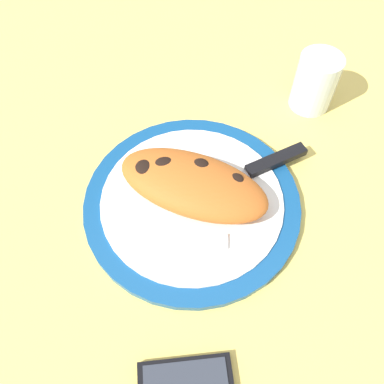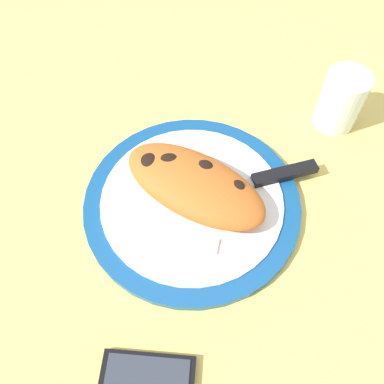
{
  "view_description": "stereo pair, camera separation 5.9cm",
  "coord_description": "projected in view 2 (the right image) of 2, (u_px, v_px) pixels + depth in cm",
  "views": [
    {
      "loc": [
        4.19,
        -31.39,
        53.08
      ],
      "look_at": [
        0.0,
        0.0,
        3.55
      ],
      "focal_mm": 38.07,
      "sensor_mm": 36.0,
      "label": 1
    },
    {
      "loc": [
        9.91,
        -30.08,
        53.08
      ],
      "look_at": [
        0.0,
        0.0,
        3.55
      ],
      "focal_mm": 38.07,
      "sensor_mm": 36.0,
      "label": 2
    }
  ],
  "objects": [
    {
      "name": "ground_plane",
      "position": [
        192.0,
        210.0,
        0.63
      ],
      "size": [
        150.0,
        150.0,
        3.0
      ],
      "primitive_type": "cube",
      "color": "#EACC60"
    },
    {
      "name": "plate",
      "position": [
        192.0,
        202.0,
        0.61
      ],
      "size": [
        32.42,
        32.42,
        1.55
      ],
      "color": "navy",
      "rests_on": "ground_plane"
    },
    {
      "name": "calzone",
      "position": [
        196.0,
        185.0,
        0.59
      ],
      "size": [
        24.54,
        15.94,
        4.7
      ],
      "color": "#C16023",
      "rests_on": "plate"
    },
    {
      "name": "fork",
      "position": [
        175.0,
        238.0,
        0.57
      ],
      "size": [
        15.36,
        2.98,
        0.4
      ],
      "color": "silver",
      "rests_on": "plate"
    },
    {
      "name": "knife",
      "position": [
        266.0,
        178.0,
        0.62
      ],
      "size": [
        20.53,
        14.88,
        1.2
      ],
      "color": "silver",
      "rests_on": "plate"
    },
    {
      "name": "smartphone",
      "position": [
        147.0,
        382.0,
        0.48
      ],
      "size": [
        12.45,
        8.89,
        1.16
      ],
      "color": "black",
      "rests_on": "ground_plane"
    },
    {
      "name": "water_glass",
      "position": [
        340.0,
        103.0,
        0.67
      ],
      "size": [
        7.16,
        7.16,
        9.92
      ],
      "color": "silver",
      "rests_on": "ground_plane"
    }
  ]
}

